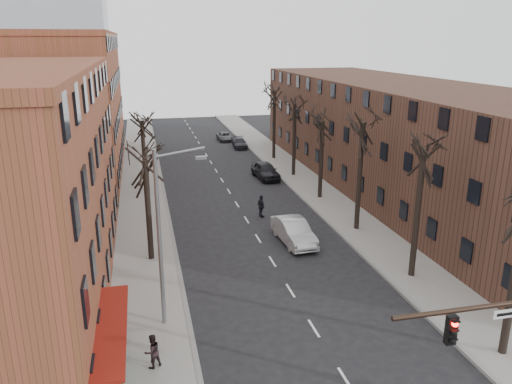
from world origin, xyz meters
TOP-DOWN VIEW (x-y plane):
  - sidewalk_left at (-8.00, 35.00)m, footprint 4.00×90.00m
  - sidewalk_right at (8.00, 35.00)m, footprint 4.00×90.00m
  - building_left_far at (-16.00, 44.00)m, footprint 12.00×28.00m
  - building_right at (16.00, 30.00)m, footprint 12.00×50.00m
  - awning_left at (-9.40, 6.00)m, footprint 1.20×7.00m
  - tree_right_a at (7.60, 4.00)m, footprint 5.20×5.20m
  - tree_right_b at (7.60, 12.00)m, footprint 5.20×5.20m
  - tree_right_c at (7.60, 20.00)m, footprint 5.20×5.20m
  - tree_right_d at (7.60, 28.00)m, footprint 5.20×5.20m
  - tree_right_e at (7.60, 36.00)m, footprint 5.20×5.20m
  - tree_right_f at (7.60, 44.00)m, footprint 5.20×5.20m
  - tree_left_a at (-7.60, 18.00)m, footprint 5.20×5.20m
  - tree_left_b at (-7.60, 34.00)m, footprint 5.20×5.20m
  - streetlight at (-7.03, 10.00)m, footprint 2.45×0.22m
  - silver_sedan at (2.26, 18.73)m, footprint 2.15×5.23m
  - parked_car_near at (4.49, 35.71)m, footprint 2.40×5.09m
  - parked_car_mid at (4.93, 51.42)m, footprint 2.01×4.34m
  - parked_car_far at (3.80, 56.67)m, footprint 2.06×4.16m
  - pedestrian_b at (-7.87, 6.50)m, footprint 0.94×0.88m
  - pedestrian_crossing at (1.28, 24.37)m, footprint 0.67×1.16m

SIDE VIEW (x-z plane):
  - awning_left at x=-9.40m, z-range -0.07..0.07m
  - tree_right_a at x=7.60m, z-range -5.00..5.00m
  - tree_right_b at x=7.60m, z-range -5.40..5.40m
  - tree_right_c at x=7.60m, z-range -5.80..5.80m
  - tree_right_d at x=7.60m, z-range -5.00..5.00m
  - tree_right_e at x=7.60m, z-range -5.40..5.40m
  - tree_right_f at x=7.60m, z-range -5.80..5.80m
  - tree_left_a at x=-7.60m, z-range -4.75..4.75m
  - tree_left_b at x=-7.60m, z-range -4.75..4.75m
  - sidewalk_left at x=-8.00m, z-range 0.00..0.15m
  - sidewalk_right at x=8.00m, z-range 0.00..0.15m
  - parked_car_far at x=3.80m, z-range 0.00..1.13m
  - parked_car_mid at x=4.93m, z-range 0.00..1.23m
  - parked_car_near at x=4.49m, z-range 0.00..1.68m
  - silver_sedan at x=2.26m, z-range 0.00..1.68m
  - pedestrian_b at x=-7.87m, z-range 0.15..1.70m
  - pedestrian_crossing at x=1.28m, z-range 0.00..1.85m
  - building_right at x=16.00m, z-range 0.00..10.00m
  - streetlight at x=-7.03m, z-range 0.50..9.53m
  - building_left_far at x=-16.00m, z-range 0.00..14.00m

